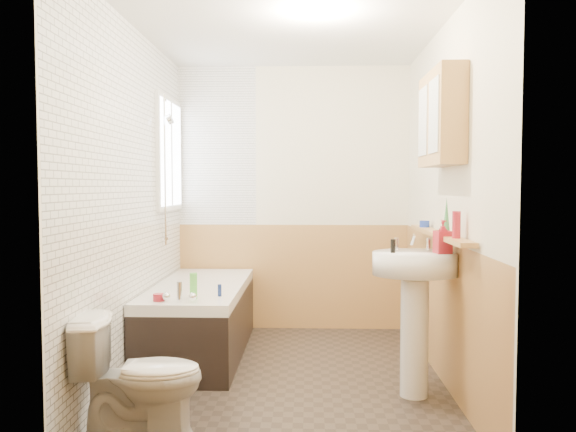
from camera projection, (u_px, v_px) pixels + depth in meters
The scene contains 26 objects.
floor at pixel (287, 377), 4.02m from camera, with size 2.80×2.80×0.00m, color black.
ceiling at pixel (287, 23), 3.89m from camera, with size 2.80×2.80×0.00m, color white.
wall_back at pixel (293, 199), 5.36m from camera, with size 2.20×0.02×2.50m, color #EEE6C5.
wall_front at pixel (276, 212), 2.55m from camera, with size 2.20×0.02×2.50m, color #EEE6C5.
wall_left at pixel (132, 203), 4.00m from camera, with size 0.02×2.80×2.50m, color #EEE6C5.
wall_right at pixel (446, 203), 3.92m from camera, with size 0.02×2.80×2.50m, color #EEE6C5.
wainscot_right at pixel (441, 309), 3.96m from camera, with size 0.01×2.80×1.00m, color tan.
wainscot_front at pixel (276, 373), 2.61m from camera, with size 2.20×0.01×1.00m, color tan.
wainscot_back at pixel (293, 277), 5.38m from camera, with size 2.20×0.01×1.00m, color tan.
tile_cladding_left at pixel (135, 203), 4.00m from camera, with size 0.01×2.80×2.50m, color white.
tile_return_back at pixel (217, 146), 5.34m from camera, with size 0.75×0.01×1.50m, color white.
window at pixel (170, 154), 4.92m from camera, with size 0.03×0.79×0.99m.
bathtub at pixel (200, 317), 4.57m from camera, with size 0.70×1.65×0.72m.
shower_riser at pixel (166, 157), 4.66m from camera, with size 0.11×0.08×1.25m.
toilet at pixel (140, 378), 3.03m from camera, with size 0.38×0.68×0.66m, color white.
sink at pixel (415, 294), 3.63m from camera, with size 0.55×0.45×1.06m.
pine_shelf at pixel (438, 234), 3.84m from camera, with size 0.10×1.49×0.03m, color tan.
medicine_cabinet at pixel (441, 119), 3.65m from camera, with size 0.17×0.68×0.61m.
foam_can at pixel (456, 225), 3.37m from camera, with size 0.05×0.05×0.16m, color maroon.
green_bottle at pixel (446, 216), 3.61m from camera, with size 0.05×0.05×0.24m, color #388447.
black_jar at pixel (425, 224), 4.29m from camera, with size 0.08×0.08×0.05m, color #19339E.
soap_bottle at pixel (443, 246), 3.54m from camera, with size 0.10×0.21×0.10m, color maroon.
clear_bottle at pixel (393, 246), 3.58m from camera, with size 0.03×0.03×0.09m, color black.
blue_gel at pixel (193, 286), 3.94m from camera, with size 0.05×0.03×0.18m, color #59C647.
cream_jar at pixel (159, 297), 3.87m from camera, with size 0.08×0.08×0.05m, color maroon.
orange_bottle at pixel (220, 290), 4.04m from camera, with size 0.03×0.03×0.09m, color navy.
Camera 1 is at (0.15, -3.95, 1.37)m, focal length 35.00 mm.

